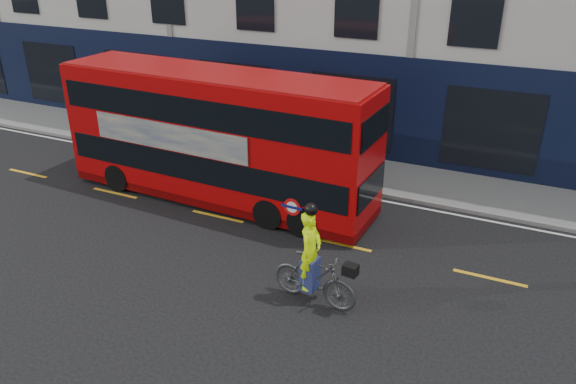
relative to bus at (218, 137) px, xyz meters
The scene contains 7 objects.
ground 5.73m from the bus, 30.22° to the right, with size 120.00×120.00×0.00m, color black.
pavement 6.33m from the bus, 39.78° to the left, with size 60.00×3.00×0.12m, color gray.
kerb 5.55m from the bus, 26.84° to the left, with size 60.00×0.12×0.13m, color gray.
road_edge_line 5.45m from the bus, 23.78° to the left, with size 58.00×0.10×0.01m, color silver.
lane_dashes 5.20m from the bus, 14.36° to the right, with size 58.00×0.12×0.01m, color gold, non-canonical shape.
bus is the anchor object (origin of this frame).
cyclist 6.43m from the bus, 38.88° to the right, with size 2.19×0.82×2.56m.
Camera 1 is at (4.40, -11.44, 7.95)m, focal length 35.00 mm.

